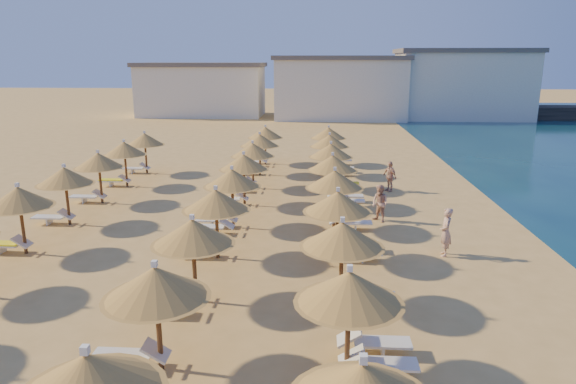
# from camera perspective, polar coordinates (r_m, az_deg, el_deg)

# --- Properties ---
(ground) EXTENTS (220.00, 220.00, 0.00)m
(ground) POSITION_cam_1_polar(r_m,az_deg,el_deg) (18.80, -0.60, -6.90)
(ground) COLOR tan
(ground) RESTS_ON ground
(jetty) EXTENTS (30.00, 4.00, 1.50)m
(jetty) POSITION_cam_1_polar(r_m,az_deg,el_deg) (68.15, 25.05, 8.01)
(jetty) COLOR black
(jetty) RESTS_ON ground
(hotel_blocks) EXTENTS (47.17, 10.97, 8.10)m
(hotel_blocks) POSITION_cam_1_polar(r_m,az_deg,el_deg) (63.39, 6.00, 11.57)
(hotel_blocks) COLOR white
(hotel_blocks) RESTS_ON ground
(parasol_row_east) EXTENTS (2.41, 33.08, 2.65)m
(parasol_row_east) POSITION_cam_1_polar(r_m,az_deg,el_deg) (19.29, 5.36, 0.12)
(parasol_row_east) COLOR brown
(parasol_row_east) RESTS_ON ground
(parasol_row_west) EXTENTS (2.41, 33.08, 2.65)m
(parasol_row_west) POSITION_cam_1_polar(r_m,az_deg,el_deg) (19.59, -7.04, 0.30)
(parasol_row_west) COLOR brown
(parasol_row_west) RESTS_ON ground
(parasol_row_inland) EXTENTS (2.41, 22.86, 2.65)m
(parasol_row_inland) POSITION_cam_1_polar(r_m,az_deg,el_deg) (23.45, -23.55, 1.54)
(parasol_row_inland) COLOR brown
(parasol_row_inland) RESTS_ON ground
(loungers) EXTENTS (14.45, 31.21, 0.66)m
(loungers) POSITION_cam_1_polar(r_m,az_deg,el_deg) (20.24, -6.31, -4.38)
(loungers) COLOR silver
(loungers) RESTS_ON ground
(beachgoer_a) EXTENTS (0.52, 0.71, 1.77)m
(beachgoer_a) POSITION_cam_1_polar(r_m,az_deg,el_deg) (19.21, 17.12, -4.28)
(beachgoer_a) COLOR tan
(beachgoer_a) RESTS_ON ground
(beachgoer_c) EXTENTS (0.86, 1.02, 1.63)m
(beachgoer_c) POSITION_cam_1_polar(r_m,az_deg,el_deg) (27.94, 11.22, 1.73)
(beachgoer_c) COLOR tan
(beachgoer_c) RESTS_ON ground
(beachgoer_b) EXTENTS (0.99, 1.00, 1.63)m
(beachgoer_b) POSITION_cam_1_polar(r_m,az_deg,el_deg) (22.57, 10.18, -1.26)
(beachgoer_b) COLOR tan
(beachgoer_b) RESTS_ON ground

